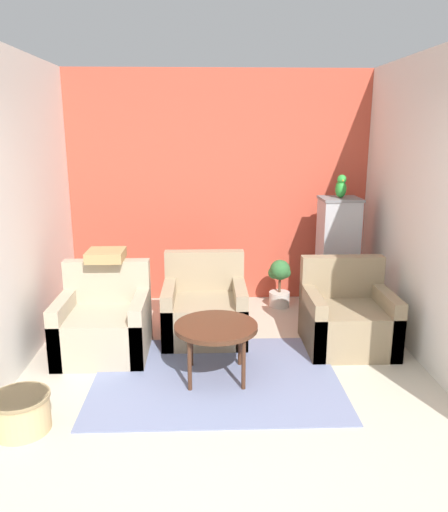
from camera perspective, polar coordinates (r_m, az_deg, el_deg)
name	(u,v)px	position (r m, az deg, el deg)	size (l,w,h in m)	color
ground_plane	(234,468)	(3.47, 1.10, -23.02)	(20.00, 20.00, 0.00)	beige
wall_back_accent	(219,189)	(6.15, -0.59, 7.71)	(3.74, 0.06, 2.79)	#C64C38
wall_left	(16,212)	(4.77, -22.70, 4.67)	(0.06, 3.32, 2.79)	silver
wall_right	(426,210)	(4.90, 22.11, 4.94)	(0.06, 3.32, 2.79)	silver
area_rug	(216,377)	(4.48, -0.90, -13.65)	(2.11, 1.58, 0.01)	slate
coffee_table	(216,330)	(4.29, -0.93, -8.41)	(0.71, 0.71, 0.49)	#472819
armchair_left	(104,326)	(4.94, -13.55, -7.73)	(0.84, 0.77, 0.86)	tan
armchair_right	(347,319)	(5.10, 13.90, -7.04)	(0.84, 0.77, 0.86)	#8E7A5B
armchair_middle	(205,311)	(5.17, -2.22, -6.33)	(0.84, 0.77, 0.86)	#9E896B
birdcage	(337,258)	(5.94, 12.77, -0.20)	(0.55, 0.55, 1.35)	slate
parrot	(341,187)	(5.79, 13.21, 7.69)	(0.12, 0.22, 0.26)	green
potted_plant	(280,281)	(6.07, 6.37, -2.85)	(0.27, 0.25, 0.58)	beige
wicker_basket	(21,411)	(4.00, -22.19, -16.12)	(0.42, 0.42, 0.27)	tan
throw_pillow	(106,255)	(5.01, -13.35, 0.09)	(0.35, 0.35, 0.10)	tan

